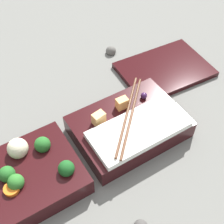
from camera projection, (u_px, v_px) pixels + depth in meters
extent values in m
plane|color=slate|center=(79.00, 155.00, 0.60)|extent=(3.00, 3.00, 0.00)
cube|color=black|center=(19.00, 182.00, 0.54)|extent=(0.21, 0.15, 0.04)
sphere|color=#236023|center=(42.00, 145.00, 0.55)|extent=(0.03, 0.03, 0.03)
sphere|color=#2D7028|center=(16.00, 182.00, 0.51)|extent=(0.03, 0.03, 0.03)
sphere|color=#19511E|center=(66.00, 168.00, 0.52)|extent=(0.03, 0.03, 0.03)
sphere|color=#236023|center=(6.00, 173.00, 0.52)|extent=(0.03, 0.03, 0.03)
cylinder|color=orange|center=(12.00, 189.00, 0.50)|extent=(0.03, 0.03, 0.01)
sphere|color=beige|center=(18.00, 148.00, 0.55)|extent=(0.04, 0.04, 0.04)
cube|color=black|center=(129.00, 127.00, 0.62)|extent=(0.21, 0.15, 0.04)
cube|color=white|center=(139.00, 129.00, 0.58)|extent=(0.19, 0.09, 0.01)
cube|color=#EAB266|center=(99.00, 118.00, 0.59)|extent=(0.03, 0.02, 0.02)
cube|color=#F4A356|center=(122.00, 103.00, 0.62)|extent=(0.02, 0.02, 0.02)
sphere|color=#381942|center=(144.00, 96.00, 0.64)|extent=(0.01, 0.01, 0.01)
cylinder|color=#56331E|center=(131.00, 116.00, 0.59)|extent=(0.15, 0.15, 0.01)
cylinder|color=#56331E|center=(128.00, 115.00, 0.59)|extent=(0.15, 0.15, 0.01)
cube|color=black|center=(165.00, 70.00, 0.75)|extent=(0.22, 0.16, 0.01)
sphere|color=#595651|center=(111.00, 51.00, 0.79)|extent=(0.03, 0.03, 0.03)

